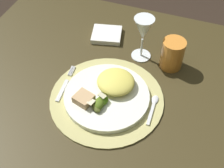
{
  "coord_description": "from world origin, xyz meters",
  "views": [
    {
      "loc": [
        0.24,
        -0.63,
        1.48
      ],
      "look_at": [
        0.02,
        -0.02,
        0.74
      ],
      "focal_mm": 47.83,
      "sensor_mm": 36.0,
      "label": 1
    }
  ],
  "objects_px": {
    "amber_tumbler": "(172,54)",
    "dinner_plate": "(107,96)",
    "dining_table": "(109,110)",
    "wine_glass": "(143,31)",
    "fork": "(65,85)",
    "spoon": "(153,105)",
    "napkin": "(107,35)"
  },
  "relations": [
    {
      "from": "amber_tumbler",
      "to": "dinner_plate",
      "type": "bearing_deg",
      "value": -125.82
    },
    {
      "from": "dining_table",
      "to": "amber_tumbler",
      "type": "relative_size",
      "value": 10.12
    },
    {
      "from": "wine_glass",
      "to": "amber_tumbler",
      "type": "relative_size",
      "value": 1.52
    },
    {
      "from": "fork",
      "to": "wine_glass",
      "type": "relative_size",
      "value": 0.98
    },
    {
      "from": "fork",
      "to": "wine_glass",
      "type": "bearing_deg",
      "value": 49.22
    },
    {
      "from": "dinner_plate",
      "to": "wine_glass",
      "type": "height_order",
      "value": "wine_glass"
    },
    {
      "from": "spoon",
      "to": "dinner_plate",
      "type": "bearing_deg",
      "value": -172.14
    },
    {
      "from": "fork",
      "to": "spoon",
      "type": "xyz_separation_m",
      "value": [
        0.3,
        0.02,
        -0.0
      ]
    },
    {
      "from": "wine_glass",
      "to": "dining_table",
      "type": "bearing_deg",
      "value": -112.44
    },
    {
      "from": "dining_table",
      "to": "dinner_plate",
      "type": "relative_size",
      "value": 4.04
    },
    {
      "from": "dinner_plate",
      "to": "spoon",
      "type": "distance_m",
      "value": 0.15
    },
    {
      "from": "dinner_plate",
      "to": "spoon",
      "type": "xyz_separation_m",
      "value": [
        0.15,
        0.02,
        -0.01
      ]
    },
    {
      "from": "spoon",
      "to": "napkin",
      "type": "bearing_deg",
      "value": 133.61
    },
    {
      "from": "dinner_plate",
      "to": "fork",
      "type": "relative_size",
      "value": 1.68
    },
    {
      "from": "dinner_plate",
      "to": "napkin",
      "type": "bearing_deg",
      "value": 110.57
    },
    {
      "from": "amber_tumbler",
      "to": "dining_table",
      "type": "bearing_deg",
      "value": -139.69
    },
    {
      "from": "fork",
      "to": "spoon",
      "type": "height_order",
      "value": "spoon"
    },
    {
      "from": "spoon",
      "to": "wine_glass",
      "type": "relative_size",
      "value": 0.72
    },
    {
      "from": "dining_table",
      "to": "amber_tumbler",
      "type": "bearing_deg",
      "value": 40.31
    },
    {
      "from": "spoon",
      "to": "wine_glass",
      "type": "height_order",
      "value": "wine_glass"
    },
    {
      "from": "wine_glass",
      "to": "amber_tumbler",
      "type": "bearing_deg",
      "value": -5.66
    },
    {
      "from": "dining_table",
      "to": "wine_glass",
      "type": "xyz_separation_m",
      "value": [
        0.07,
        0.16,
        0.28
      ]
    },
    {
      "from": "dinner_plate",
      "to": "napkin",
      "type": "height_order",
      "value": "dinner_plate"
    },
    {
      "from": "dining_table",
      "to": "fork",
      "type": "height_order",
      "value": "fork"
    },
    {
      "from": "dinner_plate",
      "to": "spoon",
      "type": "relative_size",
      "value": 2.29
    },
    {
      "from": "wine_glass",
      "to": "napkin",
      "type": "bearing_deg",
      "value": 158.96
    },
    {
      "from": "fork",
      "to": "amber_tumbler",
      "type": "distance_m",
      "value": 0.38
    },
    {
      "from": "wine_glass",
      "to": "fork",
      "type": "bearing_deg",
      "value": -130.78
    },
    {
      "from": "dinner_plate",
      "to": "wine_glass",
      "type": "relative_size",
      "value": 1.64
    },
    {
      "from": "dinner_plate",
      "to": "spoon",
      "type": "bearing_deg",
      "value": 7.86
    },
    {
      "from": "amber_tumbler",
      "to": "napkin",
      "type": "bearing_deg",
      "value": 165.11
    },
    {
      "from": "dinner_plate",
      "to": "fork",
      "type": "distance_m",
      "value": 0.15
    }
  ]
}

